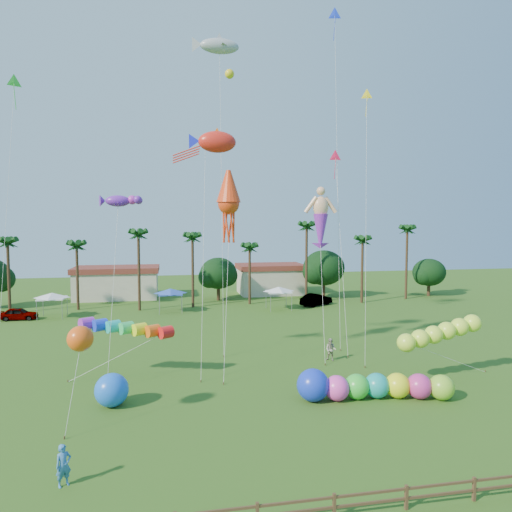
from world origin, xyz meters
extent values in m
plane|color=#285116|center=(0.00, 0.00, 0.00)|extent=(160.00, 160.00, 0.00)
cylinder|color=#3A2819|center=(-26.00, 40.00, 4.50)|extent=(0.36, 0.36, 9.00)
cylinder|color=#3A2819|center=(-18.00, 41.00, 4.25)|extent=(0.36, 0.36, 8.50)
cylinder|color=#3A2819|center=(-10.00, 39.00, 5.00)|extent=(0.36, 0.36, 10.00)
cylinder|color=#3A2819|center=(-3.00, 40.00, 4.75)|extent=(0.36, 0.36, 9.50)
cylinder|color=#3A2819|center=(5.00, 41.00, 4.00)|extent=(0.36, 0.36, 8.00)
cylinder|color=#3A2819|center=(13.00, 40.00, 5.50)|extent=(0.36, 0.36, 11.00)
cylinder|color=#3A2819|center=(21.00, 39.00, 4.50)|extent=(0.36, 0.36, 9.00)
cylinder|color=#3A2819|center=(29.00, 41.00, 5.25)|extent=(0.36, 0.36, 10.50)
sphere|color=#113814|center=(1.00, 45.00, 4.03)|extent=(5.46, 5.46, 5.46)
sphere|color=#113814|center=(17.00, 44.00, 4.65)|extent=(6.30, 6.30, 6.30)
sphere|color=#113814|center=(34.00, 43.00, 3.72)|extent=(5.04, 5.04, 5.04)
cube|color=beige|center=(-14.00, 50.00, 2.00)|extent=(12.00, 7.00, 4.00)
cube|color=beige|center=(10.00, 50.00, 2.00)|extent=(10.00, 7.00, 4.00)
pyramid|color=white|center=(-20.00, 36.00, 2.75)|extent=(3.00, 3.00, 0.60)
pyramid|color=blue|center=(-6.00, 37.00, 2.75)|extent=(3.00, 3.00, 0.60)
pyramid|color=white|center=(8.00, 36.00, 2.75)|extent=(3.00, 3.00, 0.60)
cube|color=brown|center=(0.00, -6.00, 0.50)|extent=(0.12, 0.12, 1.00)
cube|color=brown|center=(3.00, -6.00, 0.50)|extent=(0.12, 0.12, 1.00)
cube|color=brown|center=(6.00, -6.00, 0.50)|extent=(0.12, 0.12, 1.00)
cube|color=brown|center=(0.00, -6.00, 0.85)|extent=(36.00, 0.08, 0.10)
cube|color=brown|center=(0.00, -6.00, 0.45)|extent=(36.00, 0.08, 0.10)
imported|color=#4C4C54|center=(-23.64, 35.52, 0.72)|extent=(4.26, 1.79, 1.44)
imported|color=#4C4C54|center=(13.86, 38.05, 0.83)|extent=(5.21, 4.15, 1.66)
imported|color=#3473B8|center=(-10.67, -1.73, 0.91)|extent=(0.80, 0.73, 1.83)
imported|color=#A09985|center=(6.92, 13.30, 0.93)|extent=(1.14, 1.10, 1.85)
sphere|color=#FF43C3|center=(4.32, 5.10, 0.81)|extent=(1.62, 1.62, 1.62)
sphere|color=green|center=(5.69, 5.14, 0.81)|extent=(1.62, 1.62, 1.62)
sphere|color=teal|center=(7.05, 5.06, 0.81)|extent=(1.62, 1.62, 1.62)
sphere|color=#F1F819|center=(8.38, 4.82, 0.81)|extent=(1.62, 1.62, 1.62)
sphere|color=#D1318F|center=(9.69, 4.43, 0.81)|extent=(1.62, 1.62, 1.62)
sphere|color=#8DD42F|center=(10.99, 3.99, 0.81)|extent=(1.62, 1.62, 1.62)
sphere|color=#1835DD|center=(2.81, 5.33, 1.04)|extent=(2.35, 2.35, 2.07)
sphere|color=blue|center=(-9.70, 6.84, 1.03)|extent=(2.07, 2.07, 2.07)
cylinder|color=red|center=(-8.06, 11.33, 3.45)|extent=(6.39, 3.49, 0.89)
cylinder|color=silver|center=(-9.87, 11.65, 1.72)|extent=(6.94, 0.67, 3.47)
cylinder|color=brown|center=(-13.33, 11.97, 0.08)|extent=(0.08, 0.08, 0.16)
ellipsoid|color=#CEFF38|center=(10.33, 7.30, 2.89)|extent=(7.11, 1.78, 1.54)
cylinder|color=silver|center=(13.92, 7.81, 1.45)|extent=(7.19, 1.06, 2.91)
cylinder|color=brown|center=(17.51, 8.33, 0.08)|extent=(0.08, 0.08, 0.16)
sphere|color=#FA5714|center=(-10.93, 4.09, 5.01)|extent=(1.43, 1.43, 1.41)
cylinder|color=silver|center=(-11.28, 3.45, 2.50)|extent=(0.72, 1.32, 5.01)
cylinder|color=brown|center=(-11.62, 2.80, 0.08)|extent=(0.08, 0.08, 0.16)
cylinder|color=silver|center=(6.51, 14.25, 5.73)|extent=(0.93, 4.16, 11.47)
cylinder|color=brown|center=(6.06, 12.19, 0.08)|extent=(0.08, 0.08, 0.16)
ellipsoid|color=red|center=(-2.21, 14.95, 17.82)|extent=(4.80, 2.81, 1.90)
cylinder|color=silver|center=(-3.10, 12.54, 8.91)|extent=(1.80, 4.85, 17.82)
cylinder|color=brown|center=(-3.99, 10.13, 0.08)|extent=(0.08, 0.08, 0.16)
ellipsoid|color=#9BA3A9|center=(-1.30, 21.11, 27.60)|extent=(5.10, 2.95, 1.72)
cylinder|color=silver|center=(-1.47, 18.53, 13.80)|extent=(0.37, 5.18, 27.61)
cylinder|color=brown|center=(-1.65, 15.95, 0.08)|extent=(0.08, 0.08, 0.16)
cone|color=#EC3A13|center=(-1.40, 14.25, 12.89)|extent=(2.48, 2.48, 5.50)
cylinder|color=silver|center=(-1.93, 11.81, 6.44)|extent=(1.07, 4.90, 12.90)
cylinder|color=brown|center=(-2.45, 9.38, 0.08)|extent=(0.08, 0.08, 0.16)
ellipsoid|color=purple|center=(-9.82, 13.80, 13.00)|extent=(3.54, 2.74, 1.22)
cylinder|color=silver|center=(-10.09, 11.72, 6.50)|extent=(0.57, 4.19, 13.01)
cylinder|color=brown|center=(-10.36, 9.63, 0.08)|extent=(0.08, 0.08, 0.16)
cone|color=#F51B4C|center=(8.90, 18.07, 17.42)|extent=(1.25, 0.36, 1.23)
cylinder|color=silver|center=(8.78, 15.97, 8.71)|extent=(0.26, 4.23, 17.43)
cylinder|color=brown|center=(8.67, 13.87, 0.08)|extent=(0.08, 0.08, 0.16)
cone|color=yellow|center=(10.49, 15.01, 22.16)|extent=(1.08, 0.57, 1.07)
cylinder|color=silver|center=(9.69, 12.99, 11.08)|extent=(1.61, 4.06, 22.16)
cylinder|color=brown|center=(8.90, 10.98, 0.08)|extent=(0.08, 0.08, 0.16)
cone|color=green|center=(-18.44, 19.54, 22.95)|extent=(1.29, 0.89, 1.33)
cylinder|color=silver|center=(-18.77, 17.38, 11.47)|extent=(0.71, 4.36, 22.95)
cone|color=#1936E9|center=(9.30, 19.73, 30.69)|extent=(1.40, 0.54, 1.37)
cylinder|color=silver|center=(9.05, 17.84, 15.34)|extent=(0.53, 3.81, 30.69)
cylinder|color=brown|center=(8.79, 15.95, 0.08)|extent=(0.08, 0.08, 0.16)
camera|label=1|loc=(-6.08, -21.86, 11.27)|focal=32.00mm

